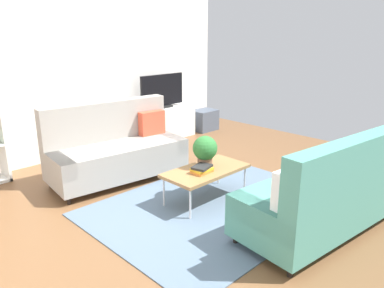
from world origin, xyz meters
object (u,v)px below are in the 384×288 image
coffee_table (206,171)px  potted_plant (205,150)px  table_book_0 (202,171)px  bottle_0 (146,107)px  couch_green (324,195)px  bottle_1 (151,106)px  tv_console (162,123)px  tv (162,92)px  vase_0 (136,107)px  storage_trunk (204,120)px  couch_beige (116,149)px  bottle_2 (155,105)px

coffee_table → potted_plant: bearing=50.6°
potted_plant → table_book_0: bearing=-147.0°
coffee_table → bottle_0: 2.71m
couch_green → coffee_table: size_ratio=1.80×
potted_plant → bottle_1: (1.07, 2.42, 0.07)m
couch_green → table_book_0: 1.43m
table_book_0 → bottle_1: bottle_1 is taller
couch_green → tv_console: bearing=80.2°
tv → vase_0: 0.63m
potted_plant → bottle_1: 2.65m
tv_console → storage_trunk: size_ratio=2.69×
storage_trunk → potted_plant: size_ratio=1.30×
tv_console → table_book_0: tv_console is taller
storage_trunk → bottle_0: bearing=177.7°
couch_green → vase_0: couch_green is taller
tv_console → tv: (-0.00, -0.02, 0.63)m
couch_beige → couch_green: bearing=109.6°
couch_green → coffee_table: bearing=107.5°
bottle_2 → tv: bearing=5.5°
couch_beige → storage_trunk: (2.91, 1.01, -0.22)m
couch_green → bottle_2: bearing=82.9°
storage_trunk → bottle_1: (-1.40, 0.06, 0.50)m
tv_console → bottle_2: bearing=-169.1°
couch_green → bottle_0: size_ratio=13.36×
coffee_table → bottle_1: bottle_1 is taller
couch_beige → tv_console: size_ratio=1.42×
bottle_1 → vase_0: bearing=162.2°
storage_trunk → bottle_1: 1.49m
tv → bottle_1: size_ratio=6.61×
tv_console → bottle_2: 0.45m
coffee_table → tv_console: tv_console is taller
couch_green → tv: 4.13m
tv_console → tv: tv is taller
potted_plant → table_book_0: potted_plant is taller
couch_green → storage_trunk: (2.25, 3.85, -0.22)m
coffee_table → potted_plant: size_ratio=2.74×
tv → storage_trunk: bearing=-4.2°
bottle_2 → potted_plant: bearing=-115.6°
tv_console → bottle_0: size_ratio=9.44×
couch_beige → couch_green: size_ratio=1.00×
tv_console → storage_trunk: tv_console is taller
storage_trunk → tv_console: bearing=174.8°
couch_green → storage_trunk: bearing=66.1°
table_book_0 → bottle_0: (1.14, 2.54, 0.28)m
tv → bottle_1: tv is taller
coffee_table → bottle_0: (1.02, 2.49, 0.32)m
vase_0 → bottle_1: size_ratio=1.02×
couch_green → bottle_1: bearing=84.2°
storage_trunk → bottle_2: bottle_2 is taller
bottle_1 → bottle_2: bearing=0.0°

